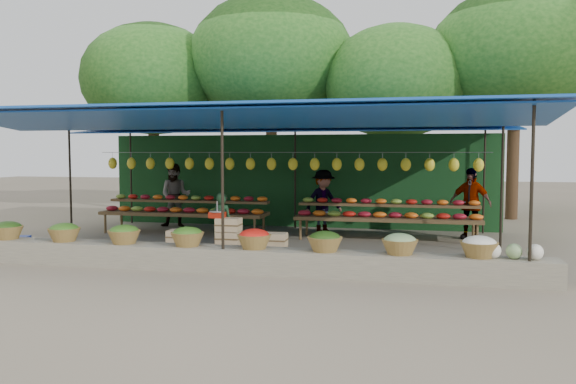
% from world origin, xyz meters
% --- Properties ---
extents(ground, '(60.00, 60.00, 0.00)m').
position_xyz_m(ground, '(0.00, 0.00, 0.00)').
color(ground, '#6A624E').
rests_on(ground, ground).
extents(stone_curb, '(10.60, 0.55, 0.40)m').
position_xyz_m(stone_curb, '(0.00, -2.75, 0.20)').
color(stone_curb, '#696354').
rests_on(stone_curb, ground).
extents(stall_canopy, '(10.80, 6.60, 2.82)m').
position_xyz_m(stall_canopy, '(0.00, 0.07, 2.68)').
color(stall_canopy, black).
rests_on(stall_canopy, ground).
extents(produce_baskets, '(8.98, 0.58, 0.34)m').
position_xyz_m(produce_baskets, '(-0.10, -2.75, 0.56)').
color(produce_baskets, brown).
rests_on(produce_baskets, stone_curb).
extents(netting_backdrop, '(10.60, 0.06, 2.50)m').
position_xyz_m(netting_backdrop, '(0.00, 3.15, 1.25)').
color(netting_backdrop, '#1C4F23').
rests_on(netting_backdrop, ground).
extents(tree_row, '(16.51, 5.50, 7.12)m').
position_xyz_m(tree_row, '(0.50, 6.09, 4.70)').
color(tree_row, '#332412').
rests_on(tree_row, ground).
extents(fruit_table_left, '(4.21, 0.95, 0.93)m').
position_xyz_m(fruit_table_left, '(-2.49, 1.35, 0.61)').
color(fruit_table_left, '#4C351E').
rests_on(fruit_table_left, ground).
extents(fruit_table_right, '(4.21, 0.95, 0.93)m').
position_xyz_m(fruit_table_right, '(2.51, 1.35, 0.61)').
color(fruit_table_right, '#4C351E').
rests_on(fruit_table_right, ground).
extents(crate_counter, '(2.36, 0.35, 0.77)m').
position_xyz_m(crate_counter, '(-0.36, -1.64, 0.31)').
color(crate_counter, tan).
rests_on(crate_counter, ground).
extents(weighing_scale, '(0.30, 0.30, 0.32)m').
position_xyz_m(weighing_scale, '(-0.55, -1.64, 0.85)').
color(weighing_scale, '#B01F0E').
rests_on(weighing_scale, crate_counter).
extents(vendor_seated, '(0.52, 0.41, 1.24)m').
position_xyz_m(vendor_seated, '(-0.56, -1.32, 0.62)').
color(vendor_seated, '#19371E').
rests_on(vendor_seated, ground).
extents(customer_left, '(0.94, 0.80, 1.72)m').
position_xyz_m(customer_left, '(-3.19, 2.34, 0.86)').
color(customer_left, slate).
rests_on(customer_left, ground).
extents(customer_mid, '(1.16, 1.10, 1.58)m').
position_xyz_m(customer_mid, '(0.86, 2.27, 0.79)').
color(customer_mid, slate).
rests_on(customer_mid, ground).
extents(customer_right, '(1.05, 0.76, 1.66)m').
position_xyz_m(customer_right, '(4.39, 1.89, 0.83)').
color(customer_right, slate).
rests_on(customer_right, ground).
extents(blue_crate_front, '(0.61, 0.52, 0.31)m').
position_xyz_m(blue_crate_front, '(-4.79, -1.95, 0.16)').
color(blue_crate_front, navy).
rests_on(blue_crate_front, ground).
extents(blue_crate_back, '(0.55, 0.47, 0.28)m').
position_xyz_m(blue_crate_back, '(-5.01, -2.09, 0.14)').
color(blue_crate_back, navy).
rests_on(blue_crate_back, ground).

